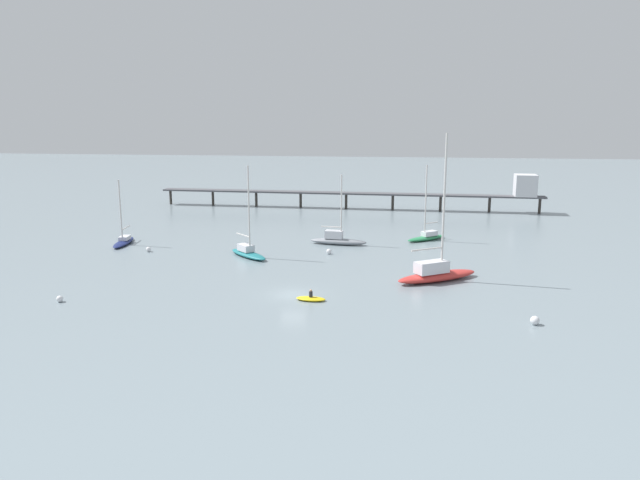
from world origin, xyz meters
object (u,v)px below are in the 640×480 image
sailboat_teal (248,251)px  sailboat_green (427,235)px  mooring_buoy_inner (148,249)px  mooring_buoy_far (329,252)px  sailboat_gray (337,239)px  dinghy_yellow (311,298)px  sailboat_red (436,272)px  mooring_buoy_near (535,320)px  sailboat_navy (124,240)px  mooring_buoy_mid (60,299)px  pier (427,190)px

sailboat_teal → sailboat_green: bearing=30.5°
sailboat_green → sailboat_teal: 26.58m
sailboat_green → sailboat_teal: sailboat_teal is taller
sailboat_green → mooring_buoy_inner: size_ratio=16.24×
mooring_buoy_far → sailboat_gray: bearing=85.5°
sailboat_teal → dinghy_yellow: sailboat_teal is taller
sailboat_teal → sailboat_red: bearing=-19.7°
mooring_buoy_inner → mooring_buoy_near: (44.54, -22.31, 0.06)m
sailboat_gray → sailboat_teal: bearing=-139.7°
dinghy_yellow → mooring_buoy_near: (20.16, -4.23, 0.19)m
sailboat_navy → mooring_buoy_far: bearing=-4.3°
sailboat_teal → sailboat_navy: bearing=165.1°
mooring_buoy_inner → mooring_buoy_mid: bearing=-88.9°
sailboat_navy → mooring_buoy_near: (49.93, -26.40, -0.17)m
mooring_buoy_inner → sailboat_gray: bearing=18.1°
pier → sailboat_teal: (-23.79, -40.94, -3.15)m
sailboat_red → mooring_buoy_inner: size_ratio=23.87×
sailboat_red → sailboat_teal: size_ratio=1.37×
mooring_buoy_near → mooring_buoy_mid: size_ratio=1.24×
sailboat_navy → mooring_buoy_far: 29.19m
dinghy_yellow → mooring_buoy_near: bearing=-11.9°
sailboat_gray → mooring_buoy_inner: 25.45m
sailboat_navy → dinghy_yellow: 37.12m
sailboat_navy → sailboat_green: bearing=11.4°
pier → mooring_buoy_mid: pier is taller
sailboat_green → sailboat_gray: bearing=-159.6°
sailboat_green → dinghy_yellow: size_ratio=3.58×
sailboat_teal → mooring_buoy_near: sailboat_teal is taller
sailboat_navy → mooring_buoy_far: size_ratio=13.40×
mooring_buoy_inner → mooring_buoy_far: 23.79m
sailboat_green → mooring_buoy_far: (-12.88, -10.62, -0.36)m
sailboat_gray → mooring_buoy_far: size_ratio=14.43×
mooring_buoy_mid → pier: bearing=59.0°
pier → sailboat_teal: 47.45m
sailboat_teal → mooring_buoy_far: 10.43m
dinghy_yellow → pier: bearing=77.3°
sailboat_green → sailboat_teal: bearing=-149.5°
sailboat_red → dinghy_yellow: bearing=-144.6°
sailboat_red → mooring_buoy_inner: (-36.80, 9.25, -0.65)m
sailboat_gray → mooring_buoy_inner: sailboat_gray is taller
sailboat_green → sailboat_red: (0.20, -21.78, 0.28)m
mooring_buoy_mid → sailboat_green: bearing=43.5°
dinghy_yellow → sailboat_navy: bearing=143.3°
pier → mooring_buoy_far: bearing=-109.9°
sailboat_green → sailboat_navy: size_ratio=1.20×
dinghy_yellow → mooring_buoy_far: dinghy_yellow is taller
sailboat_green → mooring_buoy_far: sailboat_green is taller
mooring_buoy_near → mooring_buoy_mid: 44.12m
sailboat_green → sailboat_red: 21.78m
sailboat_red → sailboat_teal: (-23.10, 8.28, -0.26)m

